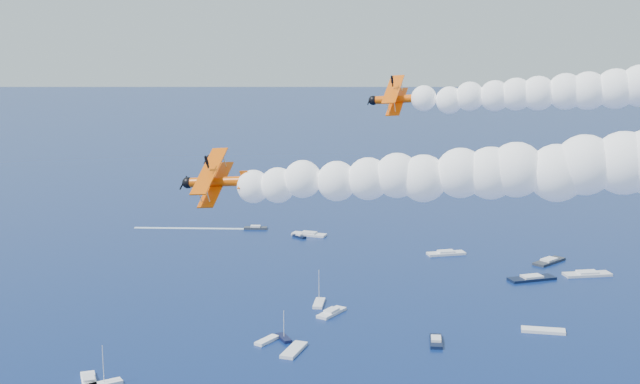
% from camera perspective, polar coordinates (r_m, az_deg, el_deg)
% --- Properties ---
extents(biplane_lead, '(8.15, 9.84, 7.58)m').
position_cam_1_polar(biplane_lead, '(100.49, 5.29, 6.21)').
color(biplane_lead, '#F55705').
extents(biplane_trail, '(7.78, 9.47, 7.52)m').
position_cam_1_polar(biplane_trail, '(77.04, -6.87, 0.68)').
color(biplane_trail, '#E45304').
extents(smoke_trail_trail, '(59.61, 25.17, 10.98)m').
position_cam_1_polar(smoke_trail_trail, '(72.21, 15.29, 1.46)').
color(smoke_trail_trail, white).
extents(spectator_boats, '(211.01, 158.51, 0.70)m').
position_cam_1_polar(spectator_boats, '(207.05, 9.53, -8.17)').
color(spectator_boats, '#2B323A').
rests_on(spectator_boats, ground).
extents(boat_wakes, '(204.79, 50.13, 0.04)m').
position_cam_1_polar(boat_wakes, '(249.81, 7.34, -4.86)').
color(boat_wakes, white).
rests_on(boat_wakes, ground).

